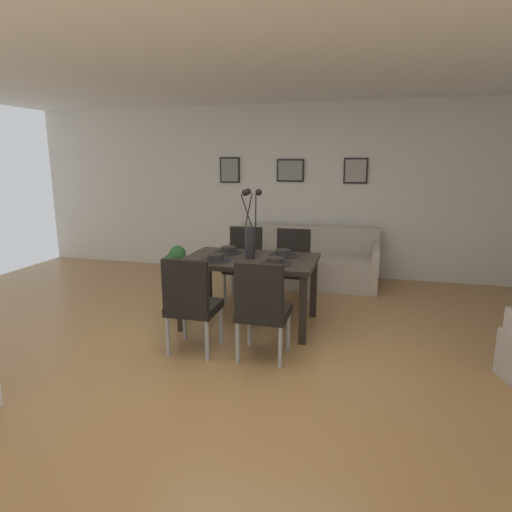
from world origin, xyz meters
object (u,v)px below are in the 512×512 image
Objects in this scene: framed_picture_left at (230,170)px; potted_plant at (176,267)px; dining_chair_near_left at (191,301)px; centerpiece_vase at (250,232)px; bowl_far_left at (275,260)px; framed_picture_right at (356,171)px; bowl_near_left at (216,257)px; sofa at (305,264)px; bowl_near_right at (228,249)px; dining_chair_near_right at (244,260)px; bowl_far_right at (283,252)px; dining_table at (250,266)px; dining_chair_far_right at (292,263)px; dining_chair_far_left at (262,306)px; framed_picture_center at (290,170)px.

potted_plant is (-0.27, -1.51, -1.24)m from framed_picture_left.
dining_chair_near_left is 1.25× the size of centerpiece_vase.
framed_picture_right is (0.66, 2.49, 0.83)m from bowl_far_left.
bowl_near_left is (-0.32, -0.20, -0.24)m from centerpiece_vase.
framed_picture_right is (1.95, -0.00, 0.00)m from framed_picture_left.
sofa is 1.56m from framed_picture_right.
bowl_near_right is (0.01, 1.07, 0.27)m from dining_chair_near_left.
dining_chair_near_right is 2.46× the size of framed_picture_right.
centerpiece_vase is at bearing -66.88° from framed_picture_left.
sofa is at bearing 33.15° from potted_plant.
bowl_far_left reaches higher than potted_plant.
centerpiece_vase is 0.45m from bowl_far_right.
dining_table is 8.24× the size of bowl_near_right.
dining_chair_near_right is at bearing 90.02° from dining_chair_near_left.
framed_picture_left is 1.97m from potted_plant.
sofa is (0.33, 1.80, -0.37)m from dining_table.
dining_chair_near_right is at bearing 120.96° from bowl_far_left.
potted_plant is (-1.57, -1.03, 0.09)m from sofa.
dining_chair_near_left is at bearing -112.34° from framed_picture_right.
framed_picture_right is at bearing 64.96° from dining_chair_far_right.
dining_chair_near_left is 2.46× the size of framed_picture_right.
bowl_far_left is (0.32, -0.20, 0.13)m from dining_table.
dining_chair_near_left is at bearing -60.67° from potted_plant.
centerpiece_vase is 1.61m from potted_plant.
bowl_far_right is at bearing 32.74° from centerpiece_vase.
dining_chair_near_left is at bearing -133.80° from bowl_far_left.
dining_table is 0.40m from bowl_near_left.
framed_picture_left is at bearing 113.09° from dining_table.
dining_chair_near_left is 5.41× the size of bowl_far_right.
framed_picture_right reaches higher than dining_chair_far_left.
dining_chair_far_left is 1.37× the size of potted_plant.
sofa is (-0.01, 2.64, -0.23)m from dining_chair_far_left.
framed_picture_center is (-0.34, 3.12, 1.10)m from dining_chair_far_left.
dining_chair_near_right is 2.19× the size of framed_picture_center.
bowl_far_left and bowl_far_right have the same top height.
dining_table is 0.37m from centerpiece_vase.
framed_picture_left is at bearing 113.12° from centerpiece_vase.
dining_chair_far_right is at bearing -78.10° from framed_picture_center.
centerpiece_vase reaches higher than bowl_near_right.
dining_chair_far_right reaches higher than bowl_near_left.
dining_chair_far_right is at bearing 46.23° from bowl_near_right.
dining_chair_far_right is 2.31× the size of framed_picture_left.
dining_table is at bearing -147.17° from bowl_far_right.
framed_picture_center is at bearing 84.19° from dining_chair_near_left.
bowl_near_right is at bearing 90.00° from bowl_near_left.
bowl_far_left is (0.63, 0.00, 0.00)m from bowl_near_left.
dining_chair_far_left is at bearing -45.47° from potted_plant.
dining_chair_far_right is 1.37× the size of potted_plant.
bowl_near_left is at bearing -147.17° from dining_table.
sofa is at bearing 88.54° from dining_chair_far_right.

